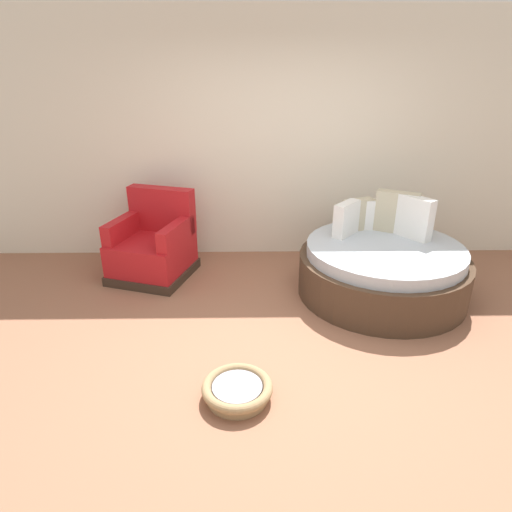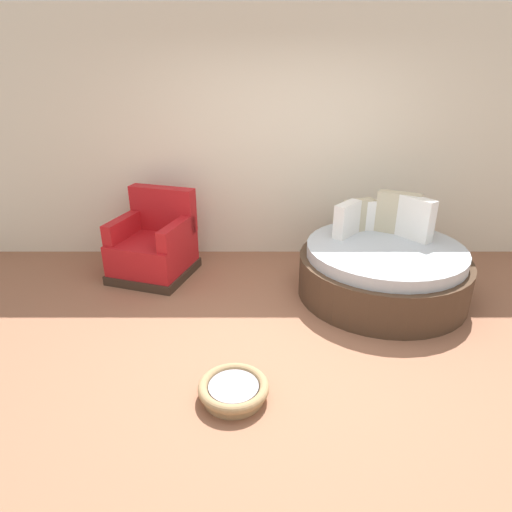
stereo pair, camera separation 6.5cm
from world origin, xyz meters
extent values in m
cube|color=#936047|center=(0.00, 0.00, -0.01)|extent=(8.00, 8.00, 0.02)
cube|color=silver|center=(0.00, 2.23, 1.39)|extent=(8.00, 0.12, 2.78)
cylinder|color=#473323|center=(1.01, 1.05, 0.21)|extent=(1.70, 1.70, 0.42)
cylinder|color=#B2BCC6|center=(1.01, 1.05, 0.48)|extent=(1.56, 1.56, 0.12)
cube|color=white|center=(1.33, 1.28, 0.76)|extent=(0.35, 0.42, 0.43)
cube|color=#BCB293|center=(1.21, 1.43, 0.76)|extent=(0.44, 0.31, 0.44)
cube|color=white|center=(0.99, 1.54, 0.70)|extent=(0.33, 0.13, 0.32)
cube|color=#BCB293|center=(0.82, 1.51, 0.71)|extent=(0.36, 0.24, 0.34)
cube|color=white|center=(0.67, 1.35, 0.72)|extent=(0.32, 0.35, 0.35)
cube|color=#38281E|center=(-1.43, 1.50, 0.05)|extent=(1.00, 1.00, 0.10)
cube|color=red|center=(-1.43, 1.50, 0.27)|extent=(0.95, 0.95, 0.34)
cube|color=red|center=(-1.34, 1.79, 0.69)|extent=(0.77, 0.38, 0.50)
cube|color=red|center=(-1.73, 1.59, 0.55)|extent=(0.32, 0.69, 0.22)
cube|color=red|center=(-1.12, 1.40, 0.55)|extent=(0.32, 0.69, 0.22)
cylinder|color=#9E7F56|center=(-0.44, -0.50, 0.03)|extent=(0.44, 0.44, 0.06)
torus|color=#9E7F56|center=(-0.44, -0.50, 0.10)|extent=(0.51, 0.51, 0.07)
cylinder|color=gray|center=(-0.44, -0.50, 0.08)|extent=(0.36, 0.36, 0.05)
camera|label=1|loc=(-0.35, -2.97, 2.21)|focal=30.80mm
camera|label=2|loc=(-0.28, -2.97, 2.21)|focal=30.80mm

